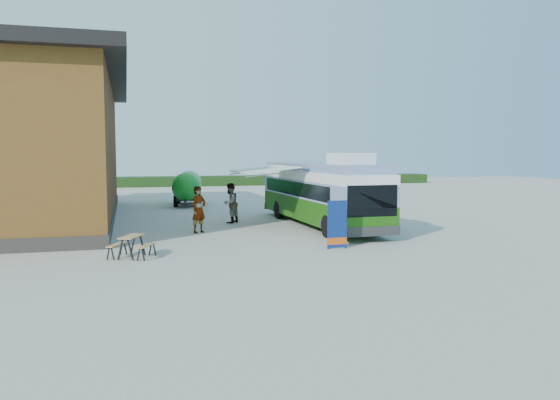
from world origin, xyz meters
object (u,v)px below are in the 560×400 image
object	(u,v)px
banner	(337,229)
picnic_table	(132,241)
person_b	(230,203)
bus	(320,191)
slurry_tanker	(188,186)
person_a	(199,210)

from	to	relation	value
banner	picnic_table	world-z (taller)	banner
picnic_table	person_b	size ratio (longest dim) A/B	0.83
bus	person_b	xyz separation A→B (m)	(-3.90, 2.06, -0.65)
picnic_table	slurry_tanker	bearing A→B (deg)	103.18
bus	person_a	world-z (taller)	bus
picnic_table	person_b	distance (m)	9.27
slurry_tanker	picnic_table	bearing A→B (deg)	-92.44
person_a	picnic_table	bearing A→B (deg)	-154.32
bus	picnic_table	distance (m)	10.51
person_a	person_b	bearing A→B (deg)	21.70
person_a	slurry_tanker	distance (m)	13.04
bus	slurry_tanker	xyz separation A→B (m)	(-4.89, 12.17, -0.36)
bus	person_b	size ratio (longest dim) A/B	5.71
bus	slurry_tanker	distance (m)	13.12
slurry_tanker	person_a	bearing A→B (deg)	-84.75
banner	slurry_tanker	distance (m)	18.62
person_a	person_b	world-z (taller)	person_a
person_a	slurry_tanker	size ratio (longest dim) A/B	0.34
person_a	slurry_tanker	world-z (taller)	slurry_tanker
person_a	person_b	distance (m)	3.47
person_b	slurry_tanker	distance (m)	10.16
person_b	picnic_table	bearing A→B (deg)	13.36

